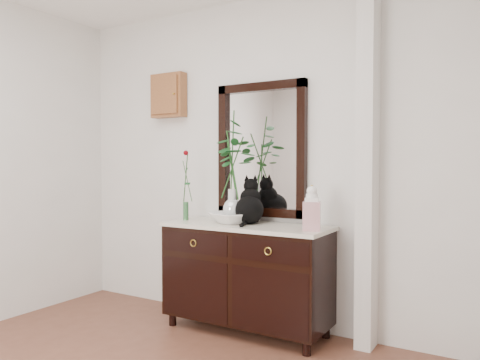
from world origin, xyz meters
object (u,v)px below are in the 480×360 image
Objects in this scene: cat at (249,201)px; ginger_jar at (312,207)px; lotus_bowl at (232,218)px; sideboard at (247,272)px.

ginger_jar is (0.57, -0.10, -0.02)m from cat.
cat reaches higher than lotus_bowl.
ginger_jar is at bearing -4.62° from lotus_bowl.
sideboard is 0.79m from ginger_jar.
cat reaches higher than ginger_jar.
lotus_bowl is at bearing 175.38° from ginger_jar.
cat reaches higher than sideboard.
sideboard is 3.78× the size of lotus_bowl.
lotus_bowl is at bearing -178.89° from sideboard.
lotus_bowl is (-0.13, -0.00, 0.42)m from sideboard.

